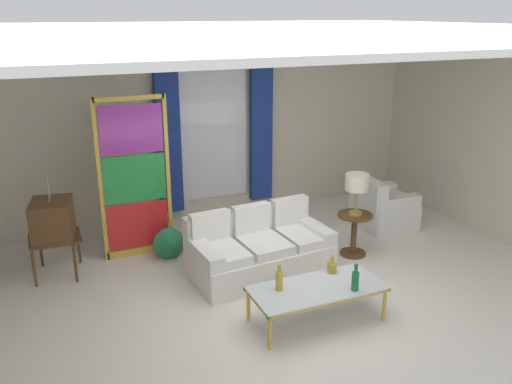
# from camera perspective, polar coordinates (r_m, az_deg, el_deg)

# --- Properties ---
(ground_plane) EXTENTS (16.00, 16.00, 0.00)m
(ground_plane) POSITION_cam_1_polar(r_m,az_deg,el_deg) (6.41, 3.29, -11.33)
(ground_plane) COLOR white
(wall_rear) EXTENTS (8.00, 0.12, 3.00)m
(wall_rear) POSITION_cam_1_polar(r_m,az_deg,el_deg) (8.56, -5.67, 7.15)
(wall_rear) COLOR beige
(wall_rear) RESTS_ON ground
(wall_right) EXTENTS (0.12, 7.00, 3.00)m
(wall_right) POSITION_cam_1_polar(r_m,az_deg,el_deg) (8.47, 24.47, 5.42)
(wall_right) COLOR beige
(wall_right) RESTS_ON ground
(ceiling_slab) EXTENTS (8.00, 7.60, 0.04)m
(ceiling_slab) POSITION_cam_1_polar(r_m,az_deg,el_deg) (6.27, 0.44, 17.02)
(ceiling_slab) COLOR white
(curtained_window) EXTENTS (2.00, 0.17, 2.70)m
(curtained_window) POSITION_cam_1_polar(r_m,az_deg,el_deg) (8.41, -4.35, 8.65)
(curtained_window) COLOR white
(curtained_window) RESTS_ON ground
(couch_white_long) EXTENTS (1.82, 1.06, 0.86)m
(couch_white_long) POSITION_cam_1_polar(r_m,az_deg,el_deg) (6.89, 0.17, -6.18)
(couch_white_long) COLOR white
(couch_white_long) RESTS_ON ground
(coffee_table) EXTENTS (1.45, 0.65, 0.41)m
(coffee_table) POSITION_cam_1_polar(r_m,az_deg,el_deg) (5.85, 6.55, -10.33)
(coffee_table) COLOR silver
(coffee_table) RESTS_ON ground
(bottle_blue_decanter) EXTENTS (0.08, 0.08, 0.31)m
(bottle_blue_decanter) POSITION_cam_1_polar(r_m,az_deg,el_deg) (5.78, 10.57, -9.20)
(bottle_blue_decanter) COLOR #196B3D
(bottle_blue_decanter) RESTS_ON coffee_table
(bottle_crystal_tall) EXTENTS (0.08, 0.08, 0.30)m
(bottle_crystal_tall) POSITION_cam_1_polar(r_m,az_deg,el_deg) (5.70, 2.50, -9.33)
(bottle_crystal_tall) COLOR gold
(bottle_crystal_tall) RESTS_ON coffee_table
(bottle_amber_squat) EXTENTS (0.11, 0.11, 0.21)m
(bottle_amber_squat) POSITION_cam_1_polar(r_m,az_deg,el_deg) (6.13, 8.13, -7.91)
(bottle_amber_squat) COLOR gold
(bottle_amber_squat) RESTS_ON coffee_table
(vintage_tv) EXTENTS (0.62, 0.67, 1.35)m
(vintage_tv) POSITION_cam_1_polar(r_m,az_deg,el_deg) (7.12, -20.93, -2.95)
(vintage_tv) COLOR brown
(vintage_tv) RESTS_ON ground
(armchair_white) EXTENTS (0.86, 0.86, 0.80)m
(armchair_white) POSITION_cam_1_polar(r_m,az_deg,el_deg) (8.55, 13.21, -1.74)
(armchair_white) COLOR white
(armchair_white) RESTS_ON ground
(stained_glass_divider) EXTENTS (0.95, 0.05, 2.20)m
(stained_glass_divider) POSITION_cam_1_polar(r_m,az_deg,el_deg) (7.28, -12.82, 1.09)
(stained_glass_divider) COLOR gold
(stained_glass_divider) RESTS_ON ground
(peacock_figurine) EXTENTS (0.44, 0.60, 0.50)m
(peacock_figurine) POSITION_cam_1_polar(r_m,az_deg,el_deg) (7.30, -9.05, -5.68)
(peacock_figurine) COLOR beige
(peacock_figurine) RESTS_ON ground
(round_side_table) EXTENTS (0.48, 0.48, 0.59)m
(round_side_table) POSITION_cam_1_polar(r_m,az_deg,el_deg) (7.46, 10.45, -4.08)
(round_side_table) COLOR brown
(round_side_table) RESTS_ON ground
(table_lamp_brass) EXTENTS (0.32, 0.32, 0.57)m
(table_lamp_brass) POSITION_cam_1_polar(r_m,az_deg,el_deg) (7.23, 10.76, 0.85)
(table_lamp_brass) COLOR #B29338
(table_lamp_brass) RESTS_ON round_side_table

